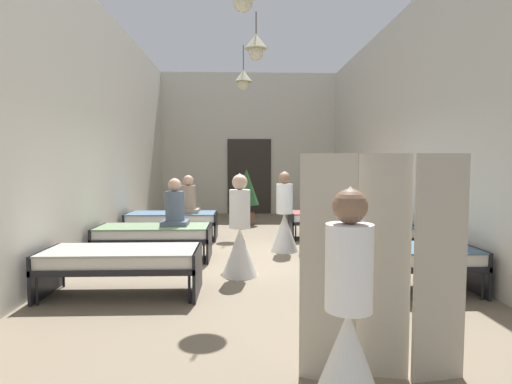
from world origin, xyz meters
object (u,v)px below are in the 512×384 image
object	(u,v)px
bed_left_row_1	(154,234)
patient_seated_primary	(189,199)
nurse_far_aisle	(284,223)
privacy_screen	(383,268)
nurse_mid_aisle	(240,240)
bed_right_row_0	(400,257)
bed_right_row_2	(333,218)
patient_seated_secondary	(175,208)
bed_left_row_0	(122,260)
bed_right_row_1	(358,233)
potted_plant	(246,191)
nurse_near_aisle	(348,336)
bed_left_row_2	(172,219)

from	to	relation	value
bed_left_row_1	patient_seated_primary	bearing A→B (deg)	79.55
nurse_far_aisle	privacy_screen	bearing A→B (deg)	-16.03
bed_left_row_1	nurse_mid_aisle	xyz separation A→B (m)	(1.45, -1.08, 0.09)
bed_right_row_0	bed_right_row_2	xyz separation A→B (m)	(0.00, 3.80, 0.00)
nurse_mid_aisle	patient_seated_secondary	world-z (taller)	nurse_mid_aisle
nurse_mid_aisle	nurse_far_aisle	distance (m)	1.86
bed_left_row_0	patient_seated_secondary	world-z (taller)	patient_seated_secondary
bed_left_row_0	bed_right_row_1	xyz separation A→B (m)	(3.48, 1.90, 0.00)
bed_left_row_1	patient_seated_primary	world-z (taller)	patient_seated_primary
bed_right_row_1	nurse_far_aisle	distance (m)	1.35
nurse_far_aisle	nurse_mid_aisle	bearing A→B (deg)	-45.20
patient_seated_secondary	bed_left_row_0	bearing A→B (deg)	-100.16
patient_seated_secondary	potted_plant	xyz separation A→B (m)	(1.26, 3.87, 0.04)
patient_seated_primary	bed_right_row_0	bearing A→B (deg)	-50.53
bed_right_row_2	potted_plant	size ratio (longest dim) A/B	1.28
nurse_near_aisle	bed_left_row_1	bearing A→B (deg)	15.92
bed_left_row_1	privacy_screen	bearing A→B (deg)	-57.93
nurse_mid_aisle	patient_seated_secondary	bearing A→B (deg)	-64.42
patient_seated_primary	potted_plant	bearing A→B (deg)	58.03
bed_right_row_2	patient_seated_secondary	distance (m)	3.66
bed_right_row_0	potted_plant	size ratio (longest dim) A/B	1.28
bed_left_row_0	bed_right_row_0	bearing A→B (deg)	0.00
bed_left_row_2	privacy_screen	size ratio (longest dim) A/B	1.12
bed_left_row_0	bed_right_row_1	size ratio (longest dim) A/B	1.00
bed_right_row_2	patient_seated_secondary	size ratio (longest dim) A/B	2.37
bed_left_row_2	nurse_far_aisle	size ratio (longest dim) A/B	1.28
nurse_mid_aisle	privacy_screen	bearing A→B (deg)	91.34
bed_right_row_0	nurse_far_aisle	xyz separation A→B (m)	(-1.21, 2.49, 0.09)
nurse_near_aisle	privacy_screen	xyz separation A→B (m)	(0.38, 0.45, 0.32)
bed_left_row_1	nurse_mid_aisle	distance (m)	1.81
bed_right_row_1	privacy_screen	bearing A→B (deg)	-103.25
bed_left_row_1	bed_right_row_1	distance (m)	3.48
bed_right_row_1	bed_right_row_2	xyz separation A→B (m)	(0.00, 1.90, 0.00)
nurse_mid_aisle	bed_right_row_2	bearing A→B (deg)	-142.80
bed_left_row_2	nurse_far_aisle	world-z (taller)	nurse_far_aisle
bed_right_row_0	potted_plant	bearing A→B (deg)	107.76
nurse_far_aisle	patient_seated_primary	size ratio (longest dim) A/B	1.86
nurse_near_aisle	privacy_screen	world-z (taller)	privacy_screen
nurse_mid_aisle	bed_left_row_0	bearing A→B (deg)	10.71
bed_left_row_1	nurse_far_aisle	bearing A→B (deg)	14.63
bed_right_row_0	privacy_screen	bearing A→B (deg)	-114.01
bed_left_row_1	potted_plant	size ratio (longest dim) A/B	1.28
nurse_near_aisle	patient_seated_primary	world-z (taller)	nurse_near_aisle
privacy_screen	potted_plant	bearing A→B (deg)	104.90
bed_left_row_1	nurse_near_aisle	world-z (taller)	nurse_near_aisle
patient_seated_secondary	privacy_screen	bearing A→B (deg)	-61.95
bed_left_row_1	bed_left_row_2	distance (m)	1.90
nurse_mid_aisle	patient_seated_secondary	size ratio (longest dim) A/B	1.86
nurse_near_aisle	bed_left_row_2	bearing A→B (deg)	8.91
bed_right_row_1	bed_left_row_2	world-z (taller)	same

